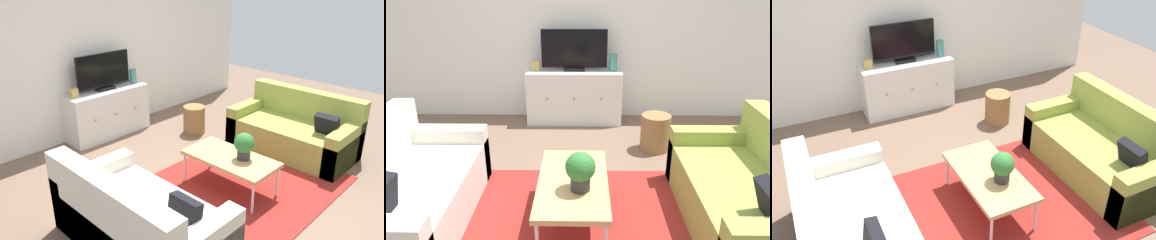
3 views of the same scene
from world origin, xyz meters
The scene contains 12 objects.
ground_plane centered at (0.00, 0.00, 0.00)m, with size 10.00×10.00×0.00m, color brown.
wall_back centered at (0.00, 2.55, 1.35)m, with size 6.40×0.12×2.70m, color silver.
area_rug centered at (0.00, -0.15, 0.01)m, with size 2.50×1.90×0.01m, color maroon.
couch_left_side centered at (-1.44, -0.10, 0.28)m, with size 0.89×1.66×0.83m.
couch_right_side centered at (1.44, -0.10, 0.28)m, with size 0.89×1.66×0.83m.
coffee_table centered at (-0.03, -0.08, 0.39)m, with size 0.56×1.06×0.42m.
potted_plant centered at (0.03, -0.22, 0.59)m, with size 0.23×0.23×0.31m.
tv_console centered at (-0.08, 2.27, 0.36)m, with size 1.29×0.47×0.73m.
flat_screen_tv centered at (-0.08, 2.29, 1.00)m, with size 0.88×0.16×0.55m.
glass_vase centered at (0.45, 2.27, 0.84)m, with size 0.11×0.11×0.22m, color teal.
mantel_clock centered at (-0.60, 2.27, 0.79)m, with size 0.11×0.07×0.13m, color tan.
wicker_basket centered at (0.90, 1.36, 0.22)m, with size 0.34×0.34×0.43m, color olive.
Camera 3 is at (-1.61, -2.80, 2.91)m, focal length 37.85 mm.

